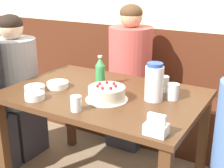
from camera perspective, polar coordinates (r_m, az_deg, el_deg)
name	(u,v)px	position (r m, az deg, el deg)	size (l,w,h in m)	color
back_wall	(166,2)	(2.87, 9.83, 14.60)	(4.80, 0.04, 2.50)	#4C2314
bench_seat	(151,117)	(2.92, 7.18, -5.92)	(2.50, 0.38, 0.46)	#472314
dining_table	(104,106)	(2.08, -1.48, -4.04)	(1.26, 0.86, 0.74)	#4C2D19
birthday_cake	(107,93)	(1.91, -0.97, -1.73)	(0.26, 0.26, 0.10)	white
water_pitcher	(154,82)	(1.90, 7.73, 0.33)	(0.11, 0.11, 0.24)	white
soju_bottle	(100,72)	(2.13, -2.17, 2.25)	(0.07, 0.07, 0.22)	#388E4C
napkin_holder	(156,127)	(1.52, 8.09, -7.79)	(0.11, 0.08, 0.11)	white
bowl_soup_white	(35,96)	(1.98, -13.95, -2.15)	(0.12, 0.12, 0.04)	white
bowl_rice_small	(35,88)	(2.12, -13.96, -0.80)	(0.13, 0.13, 0.04)	white
bowl_side_dish	(58,85)	(2.16, -9.90, -0.12)	(0.15, 0.15, 0.04)	white
glass_water_tall	(76,103)	(1.76, -6.60, -3.56)	(0.06, 0.06, 0.09)	silver
glass_tumbler_short	(173,92)	(1.95, 11.10, -1.37)	(0.07, 0.07, 0.10)	silver
glass_shot_small	(164,84)	(2.07, 9.44, 0.01)	(0.07, 0.07, 0.10)	silver
person_teal_shirt	(130,79)	(2.72, 3.28, 0.99)	(0.37, 0.37, 1.25)	#33333D
person_grey_tee	(17,88)	(2.69, -16.99, -0.76)	(0.36, 0.36, 1.19)	#33333D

